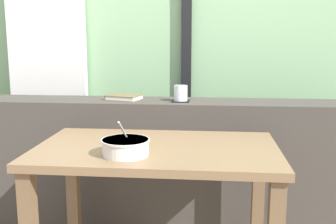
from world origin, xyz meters
name	(u,v)px	position (x,y,z in m)	size (l,w,h in m)	color
outdoor_backdrop	(170,3)	(0.00, 1.15, 1.40)	(4.80, 0.08, 2.80)	#8EBC89
curtain_left_panel	(46,25)	(-0.87, 1.05, 1.25)	(0.56, 0.06, 2.50)	white
window_divider_post	(187,17)	(0.12, 1.08, 1.30)	(0.07, 0.05, 2.60)	black
dark_console_ledge	(161,166)	(0.00, 0.55, 0.40)	(2.80, 0.30, 0.80)	#423D38
breakfast_table	(157,170)	(0.05, -0.04, 0.57)	(1.08, 0.65, 0.69)	brown
coaster_square	(181,101)	(0.12, 0.52, 0.80)	(0.10, 0.10, 0.01)	black
juice_glass	(181,94)	(0.12, 0.52, 0.85)	(0.08, 0.08, 0.09)	white
closed_book	(124,97)	(-0.22, 0.56, 0.82)	(0.22, 0.19, 0.03)	brown
soup_bowl	(126,147)	(-0.06, -0.20, 0.72)	(0.20, 0.20, 0.15)	silver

